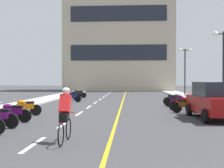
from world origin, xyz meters
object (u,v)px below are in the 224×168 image
(motorcycle_4, at_px, (12,112))
(motorcycle_5, at_px, (25,107))
(motorcycle_13, at_px, (78,94))
(street_lamp_mid, at_px, (224,51))
(parked_car_near, at_px, (214,100))
(cyclist_rider, at_px, (65,114))
(motorcycle_9, at_px, (174,99))
(motorcycle_8, at_px, (177,100))
(street_lamp_far, at_px, (185,61))
(motorcycle_6, at_px, (187,105))
(motorcycle_10, at_px, (72,96))
(motorcycle_12, at_px, (72,95))
(motorcycle_7, at_px, (181,103))
(motorcycle_11, at_px, (70,96))

(motorcycle_4, height_order, motorcycle_5, same)
(motorcycle_13, bearing_deg, street_lamp_mid, -41.60)
(parked_car_near, height_order, cyclist_rider, parked_car_near)
(motorcycle_9, xyz_separation_m, motorcycle_13, (-8.76, 7.91, 0.00))
(motorcycle_5, height_order, motorcycle_13, same)
(motorcycle_8, xyz_separation_m, motorcycle_13, (-8.69, 9.39, 0.00))
(street_lamp_mid, xyz_separation_m, street_lamp_far, (0.04, 13.88, 0.19))
(motorcycle_6, height_order, motorcycle_10, same)
(street_lamp_far, xyz_separation_m, motorcycle_10, (-11.29, -8.82, -3.54))
(motorcycle_12, bearing_deg, cyclist_rider, -79.53)
(street_lamp_far, relative_size, cyclist_rider, 3.02)
(motorcycle_7, bearing_deg, street_lamp_mid, 21.55)
(street_lamp_mid, height_order, street_lamp_far, street_lamp_far)
(street_lamp_mid, distance_m, parked_car_near, 6.54)
(motorcycle_6, distance_m, motorcycle_13, 15.77)
(street_lamp_mid, relative_size, motorcycle_11, 3.08)
(motorcycle_10, bearing_deg, street_lamp_mid, -24.24)
(motorcycle_8, relative_size, motorcycle_12, 1.00)
(motorcycle_6, bearing_deg, parked_car_near, -72.29)
(street_lamp_far, bearing_deg, motorcycle_12, -154.36)
(motorcycle_4, bearing_deg, motorcycle_12, 91.08)
(parked_car_near, xyz_separation_m, motorcycle_10, (-9.10, 10.52, -0.44))
(motorcycle_5, xyz_separation_m, motorcycle_10, (0.58, 9.85, 0.00))
(street_lamp_mid, xyz_separation_m, motorcycle_4, (-11.55, -7.22, -3.35))
(parked_car_near, height_order, motorcycle_13, parked_car_near)
(motorcycle_13, bearing_deg, motorcycle_8, -47.22)
(motorcycle_11, xyz_separation_m, cyclist_rider, (3.43, -17.65, 0.41))
(motorcycle_4, distance_m, motorcycle_13, 17.55)
(parked_car_near, xyz_separation_m, motorcycle_4, (-9.39, -1.77, -0.44))
(parked_car_near, distance_m, cyclist_rider, 8.36)
(street_lamp_mid, distance_m, motorcycle_8, 4.56)
(street_lamp_mid, height_order, motorcycle_5, street_lamp_mid)
(street_lamp_mid, distance_m, motorcycle_4, 14.02)
(motorcycle_9, height_order, motorcycle_10, same)
(motorcycle_13, bearing_deg, motorcycle_6, -56.75)
(parked_car_near, distance_m, motorcycle_7, 4.37)
(motorcycle_12, xyz_separation_m, cyclist_rider, (3.57, -19.34, 0.41))
(parked_car_near, bearing_deg, motorcycle_7, 100.99)
(parked_car_near, bearing_deg, cyclist_rider, -136.94)
(parked_car_near, relative_size, motorcycle_7, 2.62)
(motorcycle_5, height_order, motorcycle_9, same)
(motorcycle_9, relative_size, motorcycle_12, 1.00)
(motorcycle_11, relative_size, motorcycle_12, 0.97)
(street_lamp_mid, xyz_separation_m, motorcycle_5, (-11.84, -4.78, -3.35))
(street_lamp_far, xyz_separation_m, parked_car_near, (-2.19, -19.33, -3.09))
(street_lamp_mid, relative_size, motorcycle_5, 3.08)
(street_lamp_far, bearing_deg, motorcycle_5, -122.47)
(motorcycle_8, bearing_deg, motorcycle_10, 153.58)
(motorcycle_10, bearing_deg, motorcycle_4, -91.37)
(street_lamp_mid, xyz_separation_m, motorcycle_10, (-11.25, 5.07, -3.35))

